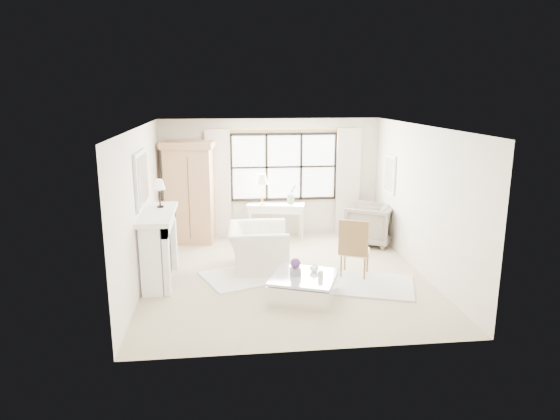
{
  "coord_description": "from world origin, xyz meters",
  "views": [
    {
      "loc": [
        -1.08,
        -8.55,
        3.28
      ],
      "look_at": [
        -0.08,
        0.2,
        1.19
      ],
      "focal_mm": 32.0,
      "sensor_mm": 36.0,
      "label": 1
    }
  ],
  "objects_px": {
    "coffee_table": "(304,287)",
    "armoire": "(190,192)",
    "club_armchair": "(258,247)",
    "console_table": "(276,221)"
  },
  "relations": [
    {
      "from": "armoire",
      "to": "console_table",
      "type": "bearing_deg",
      "value": 10.06
    },
    {
      "from": "coffee_table",
      "to": "armoire",
      "type": "bearing_deg",
      "value": 142.37
    },
    {
      "from": "armoire",
      "to": "coffee_table",
      "type": "relative_size",
      "value": 1.72
    },
    {
      "from": "armoire",
      "to": "club_armchair",
      "type": "relative_size",
      "value": 1.79
    },
    {
      "from": "console_table",
      "to": "coffee_table",
      "type": "bearing_deg",
      "value": -76.27
    },
    {
      "from": "club_armchair",
      "to": "coffee_table",
      "type": "distance_m",
      "value": 1.66
    },
    {
      "from": "armoire",
      "to": "coffee_table",
      "type": "xyz_separation_m",
      "value": [
        2.0,
        -3.4,
        -0.96
      ]
    },
    {
      "from": "coffee_table",
      "to": "club_armchair",
      "type": "bearing_deg",
      "value": 134.35
    },
    {
      "from": "armoire",
      "to": "console_table",
      "type": "distance_m",
      "value": 2.05
    },
    {
      "from": "armoire",
      "to": "console_table",
      "type": "relative_size",
      "value": 1.64
    }
  ]
}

